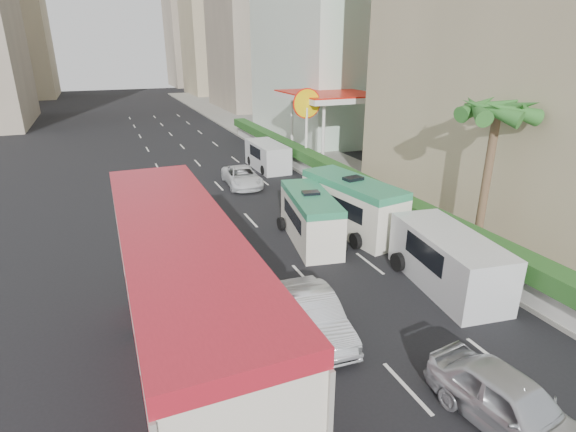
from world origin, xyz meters
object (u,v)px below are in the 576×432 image
minibus_near (310,218)px  panel_van_far (267,156)px  car_silver_lane_b (506,428)px  shell_station (329,127)px  double_decker_bus (184,316)px  van_asset (242,186)px  minibus_far (352,206)px  car_silver_lane_a (314,333)px  palm_tree (486,183)px  panel_van_near (448,260)px

minibus_near → panel_van_far: size_ratio=1.08×
car_silver_lane_b → shell_station: bearing=64.4°
double_decker_bus → van_asset: bearing=68.9°
minibus_near → minibus_far: minibus_far is taller
car_silver_lane_b → van_asset: bearing=82.5°
car_silver_lane_b → panel_van_far: 26.46m
car_silver_lane_a → minibus_near: 7.71m
minibus_far → palm_tree: palm_tree is taller
car_silver_lane_b → panel_van_near: bearing=53.9°
car_silver_lane_b → minibus_far: 13.15m
van_asset → minibus_far: (2.82, -9.82, 1.35)m
minibus_far → palm_tree: size_ratio=0.95×
minibus_near → shell_station: shell_station is taller
car_silver_lane_a → car_silver_lane_b: car_silver_lane_b is taller
car_silver_lane_b → shell_station: (8.96, 27.12, 2.75)m
panel_van_near → minibus_near: bearing=125.0°
panel_van_far → palm_tree: (3.50, -18.12, 2.38)m
panel_van_near → car_silver_lane_a: bearing=-163.7°
minibus_near → car_silver_lane_a: bearing=-103.9°
double_decker_bus → minibus_near: size_ratio=2.05×
minibus_near → shell_station: bearing=70.0°
minibus_far → palm_tree: 6.37m
minibus_near → panel_van_far: bearing=88.5°
minibus_near → panel_van_near: minibus_near is taller
van_asset → minibus_far: 10.30m
car_silver_lane_a → van_asset: 17.35m
minibus_near → panel_van_near: size_ratio=0.98×
double_decker_bus → van_asset: double_decker_bus is taller
minibus_near → van_asset: bearing=102.1°
car_silver_lane_a → panel_van_near: size_ratio=0.77×
double_decker_bus → panel_van_near: bearing=11.9°
double_decker_bus → palm_tree: size_ratio=1.72×
car_silver_lane_a → minibus_far: bearing=56.5°
car_silver_lane_a → panel_van_far: size_ratio=0.84×
car_silver_lane_b → shell_station: shell_station is taller
van_asset → minibus_near: 10.25m
van_asset → shell_station: bearing=30.7°
double_decker_bus → panel_van_near: 10.85m
minibus_near → panel_van_near: (3.08, -6.06, -0.09)m
minibus_far → car_silver_lane_a: bearing=-136.1°
van_asset → panel_van_near: panel_van_near is taller
car_silver_lane_b → panel_van_near: 7.32m
van_asset → panel_van_near: bearing=-74.5°
minibus_far → shell_station: 15.65m
double_decker_bus → palm_tree: 14.39m
palm_tree → shell_station: (2.20, 19.00, -0.63)m
car_silver_lane_b → panel_van_far: (3.26, 26.24, 1.00)m
van_asset → panel_van_near: 16.63m
minibus_near → panel_van_far: 14.13m
palm_tree → minibus_near: bearing=146.0°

